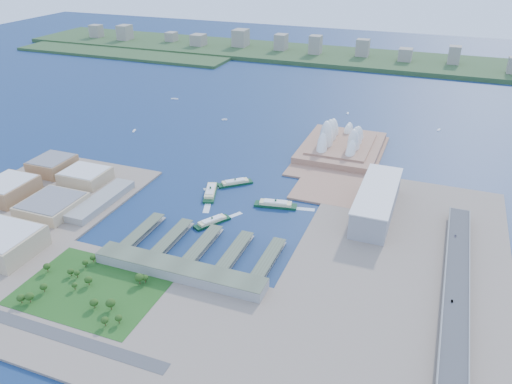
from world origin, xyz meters
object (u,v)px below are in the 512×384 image
at_px(opera_house, 343,134).
at_px(car_b, 452,301).
at_px(toaster_building, 377,202).
at_px(car_c, 455,236).
at_px(ferry_a, 211,190).
at_px(ferry_c, 212,220).
at_px(ferry_b, 235,182).
at_px(ferry_d, 276,203).

bearing_deg(opera_house, car_b, -62.73).
relative_size(toaster_building, car_c, 33.39).
distance_m(ferry_a, car_b, 365.41).
xyz_separation_m(toaster_building, car_c, (101.00, -43.31, -4.98)).
relative_size(toaster_building, ferry_a, 2.56).
height_order(toaster_building, ferry_c, toaster_building).
bearing_deg(ferry_b, ferry_a, -68.85).
distance_m(opera_house, ferry_b, 222.02).
xyz_separation_m(opera_house, ferry_b, (-121.96, -183.55, -26.98)).
bearing_deg(ferry_c, car_b, -162.01).
bearing_deg(ferry_b, opera_house, 105.67).
bearing_deg(car_c, ferry_d, 175.73).
distance_m(ferry_b, car_b, 364.72).
bearing_deg(ferry_d, opera_house, -21.06).
xyz_separation_m(toaster_building, car_b, (101.00, -170.55, -4.91)).
bearing_deg(car_c, ferry_b, 169.19).
bearing_deg(ferry_b, car_c, 38.46).
bearing_deg(car_c, toaster_building, 156.79).
xyz_separation_m(toaster_building, ferry_a, (-233.64, -24.12, -14.77)).
bearing_deg(ferry_d, car_b, -132.03).
height_order(opera_house, car_b, opera_house).
height_order(ferry_d, car_c, car_c).
bearing_deg(car_b, ferry_a, -23.63).
bearing_deg(car_c, ferry_c, -169.39).
bearing_deg(car_b, ferry_c, -13.59).
xyz_separation_m(opera_house, car_c, (191.00, -243.31, -16.48)).
bearing_deg(ferry_c, opera_house, -77.88).
bearing_deg(ferry_a, ferry_b, 43.30).
height_order(ferry_a, ferry_c, ferry_a).
relative_size(ferry_b, car_c, 11.44).
relative_size(ferry_a, car_b, 13.53).
relative_size(opera_house, ferry_b, 3.39).
height_order(ferry_b, car_c, car_c).
height_order(ferry_a, ferry_d, ferry_a).
xyz_separation_m(ferry_a, ferry_d, (100.67, -1.73, -0.16)).
relative_size(opera_house, ferry_a, 2.97).
relative_size(ferry_b, ferry_d, 0.90).
distance_m(toaster_building, car_c, 110.01).
xyz_separation_m(ferry_a, car_c, (334.64, -19.19, 9.79)).
height_order(opera_house, ferry_a, opera_house).
distance_m(ferry_d, car_c, 234.83).
height_order(ferry_d, car_b, car_b).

